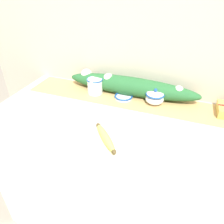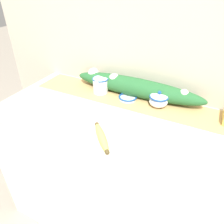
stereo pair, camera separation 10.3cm
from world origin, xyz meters
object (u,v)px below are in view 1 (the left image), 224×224
banana (105,138)px  spoon (146,124)px  cream_pitcher (95,85)px  sugar_bowl (155,97)px  small_dish (124,97)px

banana → spoon: size_ratio=1.28×
cream_pitcher → sugar_bowl: bearing=-0.2°
small_dish → spoon: (0.19, -0.21, -0.01)m
banana → cream_pitcher: bearing=119.7°
cream_pitcher → small_dish: (0.19, -0.01, -0.04)m
cream_pitcher → banana: cream_pitcher is taller
sugar_bowl → spoon: size_ratio=0.75×
cream_pitcher → banana: bearing=-60.3°
sugar_bowl → small_dish: (-0.18, -0.01, -0.03)m
small_dish → banana: 0.40m
spoon → sugar_bowl: bearing=122.6°
sugar_bowl → small_dish: bearing=-178.1°
cream_pitcher → small_dish: bearing=-2.3°
cream_pitcher → spoon: 0.44m
sugar_bowl → small_dish: size_ratio=0.98×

